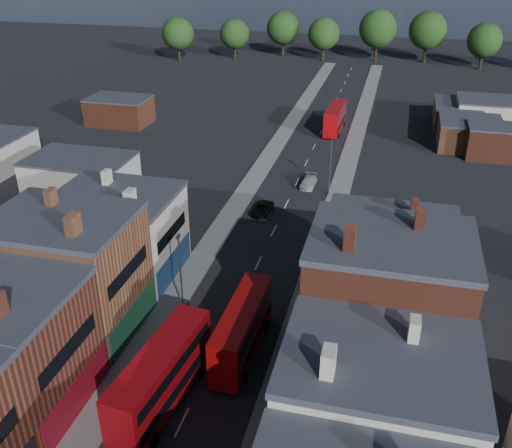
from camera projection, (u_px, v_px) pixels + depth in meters
The scene contains 10 objects.
pavement_west at pixel (228, 218), 74.00m from camera, with size 3.00×200.00×0.12m, color gray.
pavement_east at pixel (328, 229), 71.17m from camera, with size 3.00×200.00×0.12m, color gray.
lamp_post_2 at pixel (180, 267), 54.36m from camera, with size 0.25×0.70×8.12m.
lamp_post_3 at pixel (330, 165), 77.94m from camera, with size 0.25×0.70×8.12m.
bus_0 at pixel (161, 376), 43.74m from camera, with size 4.09×12.36×5.24m.
bus_1 at pixel (242, 329), 49.32m from camera, with size 3.00×11.17×4.80m.
bus_2 at pixel (335, 118), 104.76m from camera, with size 3.07×11.08×4.75m.
car_2 at pixel (262, 209), 75.05m from camera, with size 2.15×4.67×1.30m, color black.
car_3 at pixel (308, 182), 82.90m from camera, with size 1.93×4.74×1.38m, color silver.
ped_3 at pixel (285, 421), 42.28m from camera, with size 0.90×0.41×1.54m, color #5F5C52.
Camera 1 is at (13.20, -13.23, 33.28)m, focal length 40.00 mm.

